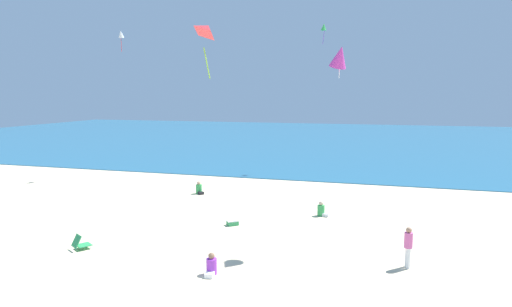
{
  "coord_description": "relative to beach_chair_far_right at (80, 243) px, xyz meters",
  "views": [
    {
      "loc": [
        5.21,
        -10.11,
        5.92
      ],
      "look_at": [
        0.0,
        7.89,
        3.4
      ],
      "focal_mm": 30.86,
      "sensor_mm": 36.0,
      "label": 1
    }
  ],
  "objects": [
    {
      "name": "person_0",
      "position": [
        5.73,
        -0.81,
        0.02
      ],
      "size": [
        0.38,
        0.61,
        0.74
      ],
      "rotation": [
        0.0,
        0.0,
        4.82
      ],
      "color": "purple",
      "rests_on": "ground_plane"
    },
    {
      "name": "person_5",
      "position": [
        12.0,
        1.61,
        0.58
      ],
      "size": [
        0.36,
        0.36,
        1.44
      ],
      "rotation": [
        0.0,
        0.0,
        0.29
      ],
      "color": "white",
      "rests_on": "ground_plane"
    },
    {
      "name": "kite_magenta",
      "position": [
        9.35,
        3.4,
        7.08
      ],
      "size": [
        1.09,
        1.12,
        1.29
      ],
      "rotation": [
        0.0,
        0.0,
        0.7
      ],
      "color": "#DB3DA8"
    },
    {
      "name": "cooler_box",
      "position": [
        4.58,
        4.64,
        -0.14
      ],
      "size": [
        0.62,
        0.61,
        0.23
      ],
      "rotation": [
        0.0,
        0.0,
        3.83
      ],
      "color": "#339956",
      "rests_on": "ground_plane"
    },
    {
      "name": "kite_red",
      "position": [
        6.48,
        -2.6,
        7.35
      ],
      "size": [
        0.86,
        0.87,
        1.51
      ],
      "rotation": [
        0.0,
        0.0,
        2.31
      ],
      "color": "red"
    },
    {
      "name": "ocean_water",
      "position": [
        5.8,
        45.65,
        -0.23
      ],
      "size": [
        120.0,
        60.0,
        0.05
      ],
      "primitive_type": "cube",
      "color": "#236084",
      "rests_on": "ground_plane"
    },
    {
      "name": "person_3",
      "position": [
        0.54,
        10.14,
        0.02
      ],
      "size": [
        0.66,
        0.63,
        0.76
      ],
      "rotation": [
        0.0,
        0.0,
        5.57
      ],
      "color": "green",
      "rests_on": "ground_plane"
    },
    {
      "name": "ground_plane",
      "position": [
        5.8,
        6.36,
        -0.25
      ],
      "size": [
        120.0,
        120.0,
        0.0
      ],
      "primitive_type": "plane",
      "color": "beige"
    },
    {
      "name": "beach_chair_far_right",
      "position": [
        0.0,
        0.0,
        0.0
      ],
      "size": [
        0.76,
        0.82,
        0.59
      ],
      "rotation": [
        0.0,
        0.0,
        1.01
      ],
      "color": "#2D9956",
      "rests_on": "ground_plane"
    },
    {
      "name": "kite_white",
      "position": [
        -7.16,
        14.43,
        9.93
      ],
      "size": [
        0.58,
        0.66,
        1.53
      ],
      "rotation": [
        0.0,
        0.0,
        0.39
      ],
      "color": "white"
    },
    {
      "name": "kite_green",
      "position": [
        6.35,
        21.13,
        10.81
      ],
      "size": [
        0.57,
        0.54,
        1.56
      ],
      "rotation": [
        0.0,
        0.0,
        4.4
      ],
      "color": "green"
    },
    {
      "name": "person_4",
      "position": [
        8.28,
        7.32,
        0.02
      ],
      "size": [
        0.64,
        0.43,
        0.74
      ],
      "rotation": [
        0.0,
        0.0,
        6.08
      ],
      "color": "green",
      "rests_on": "ground_plane"
    }
  ]
}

